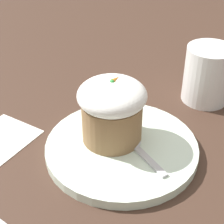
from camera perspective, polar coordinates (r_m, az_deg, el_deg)
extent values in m
plane|color=#3D281E|center=(0.59, 1.46, -6.07)|extent=(4.00, 4.00, 0.00)
cylinder|color=silver|center=(0.58, 1.47, -5.50)|extent=(0.23, 0.23, 0.02)
cylinder|color=olive|center=(0.57, 0.00, -1.31)|extent=(0.09, 0.09, 0.07)
ellipsoid|color=white|center=(0.54, 0.00, 2.57)|extent=(0.10, 0.10, 0.05)
cone|color=orange|center=(0.54, 0.57, 5.02)|extent=(0.02, 0.01, 0.01)
sphere|color=green|center=(0.53, 0.04, 4.59)|extent=(0.01, 0.01, 0.01)
cube|color=#B7B7BC|center=(0.55, 5.64, -7.33)|extent=(0.04, 0.07, 0.00)
ellipsoid|color=#B7B7BC|center=(0.58, 2.62, -4.30)|extent=(0.05, 0.05, 0.01)
cylinder|color=white|center=(0.70, 14.37, 5.57)|extent=(0.09, 0.09, 0.10)
torus|color=white|center=(0.75, 15.62, 7.06)|extent=(0.06, 0.01, 0.06)
cube|color=white|center=(0.63, -16.74, -4.02)|extent=(0.11, 0.09, 0.00)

